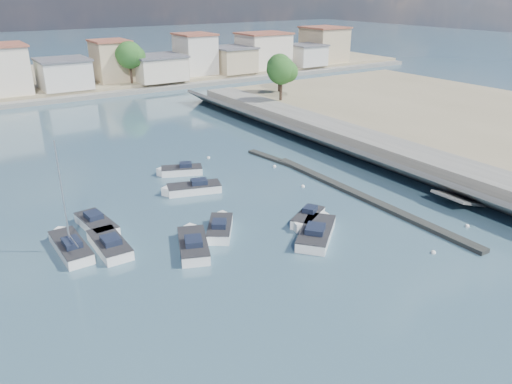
% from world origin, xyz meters
% --- Properties ---
extents(ground, '(400.00, 400.00, 0.00)m').
position_xyz_m(ground, '(0.00, 40.00, 0.00)').
color(ground, '#304F61').
rests_on(ground, ground).
extents(seawall_walkway, '(5.00, 90.00, 1.80)m').
position_xyz_m(seawall_walkway, '(18.50, 13.00, 0.90)').
color(seawall_walkway, slate).
rests_on(seawall_walkway, ground).
extents(breakwater, '(2.00, 31.02, 0.35)m').
position_xyz_m(breakwater, '(6.90, 12.69, 0.17)').
color(breakwater, black).
rests_on(breakwater, ground).
extents(far_shore_land, '(160.00, 40.00, 1.40)m').
position_xyz_m(far_shore_land, '(0.00, 92.00, 0.70)').
color(far_shore_land, gray).
rests_on(far_shore_land, ground).
extents(far_shore_quay, '(160.00, 2.50, 0.80)m').
position_xyz_m(far_shore_quay, '(0.00, 71.00, 0.40)').
color(far_shore_quay, slate).
rests_on(far_shore_quay, ground).
extents(far_town, '(113.01, 12.80, 8.35)m').
position_xyz_m(far_town, '(10.71, 76.92, 4.93)').
color(far_town, beige).
rests_on(far_town, far_shore_land).
extents(shore_trees, '(74.56, 38.32, 7.92)m').
position_xyz_m(shore_trees, '(8.34, 68.11, 6.22)').
color(shore_trees, '#38281E').
rests_on(shore_trees, ground).
extents(motorboat_a, '(2.08, 5.83, 1.48)m').
position_xyz_m(motorboat_a, '(-16.38, 13.58, 0.38)').
color(motorboat_a, white).
rests_on(motorboat_a, ground).
extents(motorboat_b, '(4.03, 4.70, 1.48)m').
position_xyz_m(motorboat_b, '(-7.80, 11.31, 0.38)').
color(motorboat_b, white).
rests_on(motorboat_b, ground).
extents(motorboat_c, '(5.80, 3.42, 1.48)m').
position_xyz_m(motorboat_c, '(-5.98, 20.26, 0.38)').
color(motorboat_c, white).
rests_on(motorboat_c, ground).
extents(motorboat_d, '(4.32, 3.43, 1.48)m').
position_xyz_m(motorboat_d, '(-0.83, 8.65, 0.38)').
color(motorboat_d, white).
rests_on(motorboat_d, ground).
extents(motorboat_e, '(3.88, 5.83, 1.48)m').
position_xyz_m(motorboat_e, '(-10.96, 9.97, 0.38)').
color(motorboat_e, white).
rests_on(motorboat_e, ground).
extents(motorboat_f, '(4.80, 3.28, 1.48)m').
position_xyz_m(motorboat_f, '(-4.70, 25.64, 0.38)').
color(motorboat_f, white).
rests_on(motorboat_f, ground).
extents(motorboat_g, '(2.44, 5.69, 1.48)m').
position_xyz_m(motorboat_g, '(-16.09, 17.15, 0.38)').
color(motorboat_g, white).
rests_on(motorboat_g, ground).
extents(motorboat_h, '(5.95, 5.57, 1.48)m').
position_xyz_m(motorboat_h, '(-1.65, 6.36, 0.38)').
color(motorboat_h, white).
rests_on(motorboat_h, ground).
extents(sailboat, '(2.05, 6.30, 9.00)m').
position_xyz_m(sailboat, '(-18.96, 14.81, 0.42)').
color(sailboat, white).
rests_on(sailboat, ground).
extents(mooring_buoys, '(16.33, 29.80, 0.38)m').
position_xyz_m(mooring_buoys, '(2.91, 15.28, 0.05)').
color(mooring_buoys, white).
rests_on(mooring_buoys, ground).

